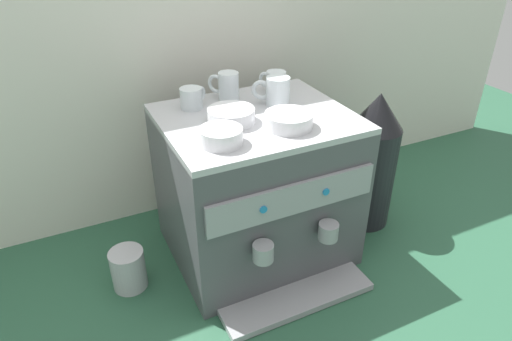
{
  "coord_description": "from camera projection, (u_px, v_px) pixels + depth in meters",
  "views": [
    {
      "loc": [
        -0.51,
        -1.06,
        0.98
      ],
      "look_at": [
        0.0,
        0.0,
        0.29
      ],
      "focal_mm": 31.79,
      "sensor_mm": 36.0,
      "label": 1
    }
  ],
  "objects": [
    {
      "name": "ceramic_bowl_2",
      "position": [
        221.0,
        137.0,
        1.11
      ],
      "size": [
        0.11,
        0.11,
        0.04
      ],
      "color": "white",
      "rests_on": "espresso_machine"
    },
    {
      "name": "ground_plane",
      "position": [
        256.0,
        246.0,
        1.51
      ],
      "size": [
        4.0,
        4.0,
        0.0
      ],
      "primitive_type": "plane",
      "color": "#28563D"
    },
    {
      "name": "ceramic_cup_0",
      "position": [
        275.0,
        82.0,
        1.4
      ],
      "size": [
        0.06,
        0.09,
        0.07
      ],
      "color": "silver",
      "rests_on": "espresso_machine"
    },
    {
      "name": "tiled_backsplash_wall",
      "position": [
        208.0,
        51.0,
        1.51
      ],
      "size": [
        2.8,
        0.03,
        1.12
      ],
      "primitive_type": "cube",
      "color": "silver",
      "rests_on": "ground_plane"
    },
    {
      "name": "ceramic_bowl_0",
      "position": [
        231.0,
        116.0,
        1.22
      ],
      "size": [
        0.13,
        0.13,
        0.04
      ],
      "color": "white",
      "rests_on": "espresso_machine"
    },
    {
      "name": "espresso_machine",
      "position": [
        257.0,
        187.0,
        1.39
      ],
      "size": [
        0.53,
        0.55,
        0.47
      ],
      "color": "#4C4C51",
      "rests_on": "ground_plane"
    },
    {
      "name": "ceramic_cup_1",
      "position": [
        227.0,
        86.0,
        1.35
      ],
      "size": [
        0.08,
        0.09,
        0.08
      ],
      "color": "silver",
      "rests_on": "espresso_machine"
    },
    {
      "name": "coffee_grinder",
      "position": [
        371.0,
        160.0,
        1.52
      ],
      "size": [
        0.17,
        0.17,
        0.48
      ],
      "color": "black",
      "rests_on": "ground_plane"
    },
    {
      "name": "milk_pitcher",
      "position": [
        128.0,
        269.0,
        1.32
      ],
      "size": [
        0.1,
        0.1,
        0.13
      ],
      "primitive_type": "cylinder",
      "color": "#B7B7BC",
      "rests_on": "ground_plane"
    },
    {
      "name": "ceramic_cup_2",
      "position": [
        276.0,
        91.0,
        1.32
      ],
      "size": [
        0.1,
        0.09,
        0.08
      ],
      "color": "silver",
      "rests_on": "espresso_machine"
    },
    {
      "name": "ceramic_bowl_1",
      "position": [
        289.0,
        121.0,
        1.2
      ],
      "size": [
        0.13,
        0.13,
        0.04
      ],
      "color": "white",
      "rests_on": "espresso_machine"
    },
    {
      "name": "ceramic_cup_3",
      "position": [
        192.0,
        98.0,
        1.31
      ],
      "size": [
        0.09,
        0.07,
        0.06
      ],
      "color": "silver",
      "rests_on": "espresso_machine"
    }
  ]
}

